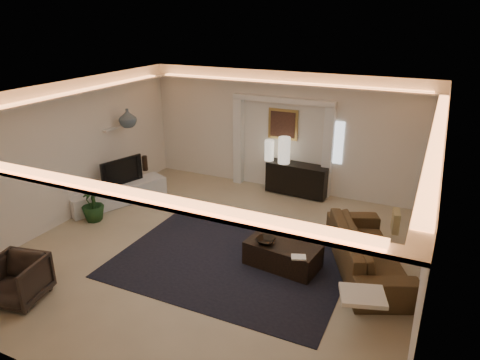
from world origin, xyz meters
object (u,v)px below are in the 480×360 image
at_px(coffee_table, 283,255).
at_px(armchair, 17,280).
at_px(sofa, 368,251).
at_px(console, 297,179).

relative_size(coffee_table, armchair, 1.60).
bearing_deg(sofa, console, 14.45).
height_order(console, sofa, console).
bearing_deg(coffee_table, console, 111.31).
bearing_deg(coffee_table, sofa, 27.95).
height_order(console, armchair, console).
height_order(console, coffee_table, console).
xyz_separation_m(sofa, armchair, (-4.70, -3.15, -0.01)).
xyz_separation_m(sofa, coffee_table, (-1.35, -0.51, -0.16)).
relative_size(sofa, armchair, 3.20).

